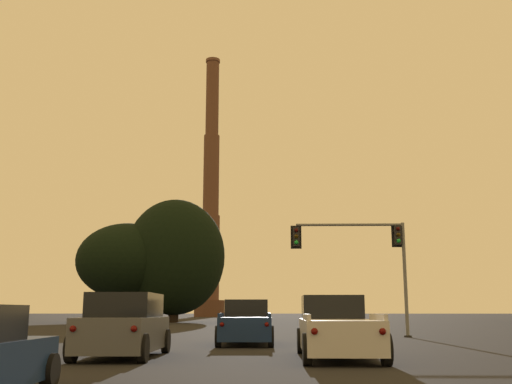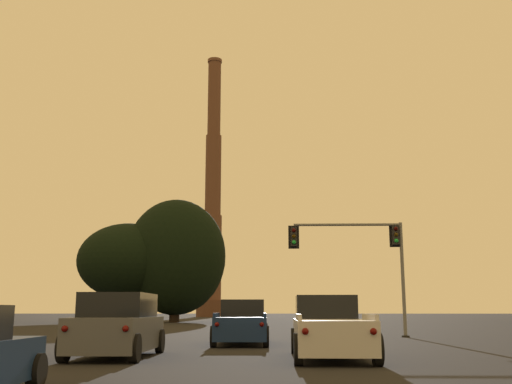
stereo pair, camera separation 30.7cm
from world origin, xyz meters
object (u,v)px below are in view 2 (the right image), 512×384
Objects in this scene: pickup_truck_right_lane_second at (329,330)px; suv_left_lane_second at (118,326)px; pickup_truck_center_lane_front at (242,324)px; traffic_light_overhead_right at (363,248)px; smokestack at (213,211)px.

pickup_truck_right_lane_second is 1.12× the size of suv_left_lane_second.
pickup_truck_right_lane_second and pickup_truck_center_lane_front have the same top height.
suv_left_lane_second is (-6.23, 0.09, 0.09)m from pickup_truck_right_lane_second.
smokestack is at bearing 100.17° from traffic_light_overhead_right.
smokestack is at bearing 93.54° from suv_left_lane_second.
pickup_truck_center_lane_front is 8.11m from suv_left_lane_second.
suv_left_lane_second is at bearing -85.56° from smokestack.
suv_left_lane_second is 119.74m from smokestack.
traffic_light_overhead_right reaches higher than pickup_truck_right_lane_second.
pickup_truck_center_lane_front is at bearing 112.22° from pickup_truck_right_lane_second.
suv_left_lane_second is at bearing 179.99° from pickup_truck_right_lane_second.
suv_left_lane_second is 17.22m from traffic_light_overhead_right.
traffic_light_overhead_right is 0.10× the size of smokestack.
smokestack is (-15.33, 117.27, 23.01)m from pickup_truck_right_lane_second.
traffic_light_overhead_right reaches higher than pickup_truck_center_lane_front.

